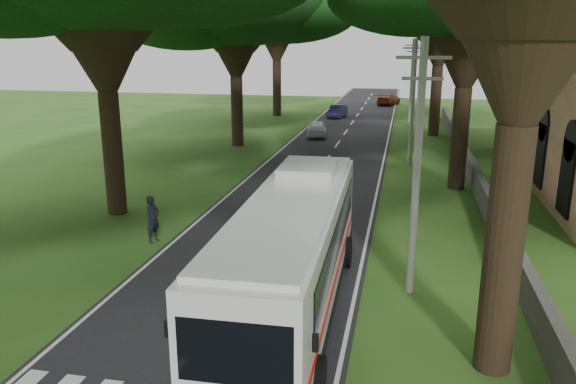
# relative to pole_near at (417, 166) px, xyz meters

# --- Properties ---
(ground) EXTENTS (140.00, 140.00, 0.00)m
(ground) POSITION_rel_pole_near_xyz_m (-5.50, -6.00, -4.18)
(ground) COLOR #244B15
(ground) RESTS_ON ground
(road) EXTENTS (8.00, 120.00, 0.04)m
(road) POSITION_rel_pole_near_xyz_m (-5.50, 19.00, -4.17)
(road) COLOR black
(road) RESTS_ON ground
(property_wall) EXTENTS (0.35, 50.00, 1.20)m
(property_wall) POSITION_rel_pole_near_xyz_m (3.50, 18.00, -3.58)
(property_wall) COLOR #383533
(property_wall) RESTS_ON ground
(pole_near) EXTENTS (1.60, 0.24, 8.00)m
(pole_near) POSITION_rel_pole_near_xyz_m (0.00, 0.00, 0.00)
(pole_near) COLOR gray
(pole_near) RESTS_ON ground
(pole_mid) EXTENTS (1.60, 0.24, 8.00)m
(pole_mid) POSITION_rel_pole_near_xyz_m (0.00, 20.00, 0.00)
(pole_mid) COLOR gray
(pole_mid) RESTS_ON ground
(pole_far) EXTENTS (1.60, 0.24, 8.00)m
(pole_far) POSITION_rel_pole_near_xyz_m (0.00, 40.00, 0.00)
(pole_far) COLOR gray
(pole_far) RESTS_ON ground
(tree_l_midb) EXTENTS (15.07, 15.07, 13.71)m
(tree_l_midb) POSITION_rel_pole_near_xyz_m (-13.00, 24.00, 6.26)
(tree_l_midb) COLOR black
(tree_l_midb) RESTS_ON ground
(tree_l_far) EXTENTS (14.59, 14.59, 14.93)m
(tree_l_far) POSITION_rel_pole_near_xyz_m (-14.00, 42.00, 7.53)
(tree_l_far) COLOR black
(tree_l_far) RESTS_ON ground
(coach_bus) EXTENTS (3.10, 12.31, 3.61)m
(coach_bus) POSITION_rel_pole_near_xyz_m (-3.43, -2.17, -2.23)
(coach_bus) COLOR white
(coach_bus) RESTS_ON ground
(distant_car_a) EXTENTS (2.13, 4.17, 1.36)m
(distant_car_a) POSITION_rel_pole_near_xyz_m (-7.63, 29.22, -3.47)
(distant_car_a) COLOR silver
(distant_car_a) RESTS_ON road
(distant_car_b) EXTENTS (1.89, 4.05, 1.28)m
(distant_car_b) POSITION_rel_pole_near_xyz_m (-7.43, 41.54, -3.51)
(distant_car_b) COLOR navy
(distant_car_b) RESTS_ON road
(distant_car_c) EXTENTS (3.13, 5.23, 1.42)m
(distant_car_c) POSITION_rel_pole_near_xyz_m (-2.58, 54.82, -3.44)
(distant_car_c) COLOR maroon
(distant_car_c) RESTS_ON road
(pedestrian) EXTENTS (0.63, 0.79, 1.90)m
(pedestrian) POSITION_rel_pole_near_xyz_m (-10.13, 2.69, -3.23)
(pedestrian) COLOR black
(pedestrian) RESTS_ON ground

